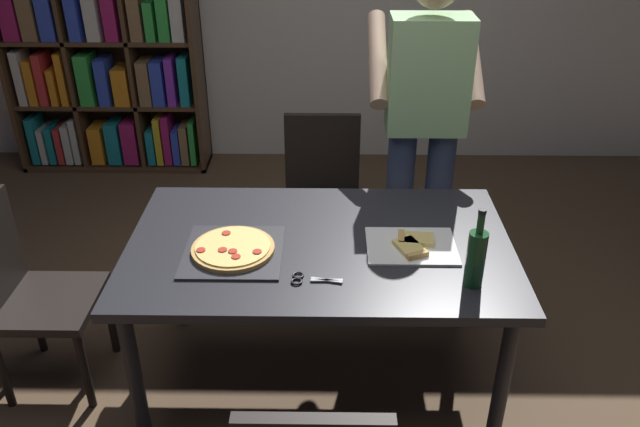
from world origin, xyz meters
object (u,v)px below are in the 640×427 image
(dining_table, at_px, (319,257))
(chair_far_side, at_px, (322,186))
(person_serving_pizza, at_px, (424,119))
(wine_bottle, at_px, (476,257))
(kitchen_scissors, at_px, (308,279))
(pepperoni_pizza_on_tray, at_px, (233,250))
(bookshelf, at_px, (104,51))
(chair_left_end, at_px, (24,287))

(dining_table, distance_m, chair_far_side, 0.98)
(chair_far_side, relative_size, person_serving_pizza, 0.51)
(wine_bottle, distance_m, kitchen_scissors, 0.62)
(pepperoni_pizza_on_tray, height_order, wine_bottle, wine_bottle)
(chair_far_side, bearing_deg, kitchen_scissors, -91.82)
(dining_table, height_order, wine_bottle, wine_bottle)
(dining_table, bearing_deg, bookshelf, 124.04)
(chair_left_end, bearing_deg, person_serving_pizza, 22.84)
(chair_far_side, distance_m, bookshelf, 2.16)
(person_serving_pizza, bearing_deg, pepperoni_pizza_on_tray, -135.48)
(dining_table, height_order, pepperoni_pizza_on_tray, pepperoni_pizza_on_tray)
(person_serving_pizza, relative_size, kitchen_scissors, 8.95)
(chair_left_end, relative_size, bookshelf, 0.46)
(dining_table, xyz_separation_m, chair_left_end, (-1.27, 0.00, -0.16))
(bookshelf, xyz_separation_m, wine_bottle, (2.17, -2.65, -0.02))
(chair_far_side, xyz_separation_m, bookshelf, (-1.60, 1.40, 0.38))
(bookshelf, distance_m, person_serving_pizza, 2.66)
(dining_table, bearing_deg, person_serving_pizza, 55.97)
(chair_left_end, xyz_separation_m, person_serving_pizza, (1.77, 0.75, 0.49))
(person_serving_pizza, bearing_deg, wine_bottle, -86.51)
(chair_far_side, distance_m, person_serving_pizza, 0.73)
(chair_left_end, bearing_deg, bookshelf, 97.95)
(pepperoni_pizza_on_tray, bearing_deg, person_serving_pizza, 44.52)
(bookshelf, distance_m, wine_bottle, 3.43)
(chair_far_side, height_order, person_serving_pizza, person_serving_pizza)
(chair_left_end, height_order, person_serving_pizza, person_serving_pizza)
(chair_far_side, relative_size, wine_bottle, 2.85)
(bookshelf, bearing_deg, wine_bottle, -50.74)
(chair_far_side, bearing_deg, dining_table, -90.00)
(chair_left_end, bearing_deg, pepperoni_pizza_on_tray, -5.22)
(pepperoni_pizza_on_tray, xyz_separation_m, kitchen_scissors, (0.30, -0.18, -0.01))
(dining_table, relative_size, chair_left_end, 1.74)
(kitchen_scissors, bearing_deg, person_serving_pizza, 61.84)
(chair_far_side, xyz_separation_m, pepperoni_pizza_on_tray, (-0.34, -1.05, 0.25))
(dining_table, distance_m, wine_bottle, 0.66)
(chair_left_end, bearing_deg, kitchen_scissors, -12.32)
(chair_far_side, relative_size, kitchen_scissors, 4.60)
(bookshelf, bearing_deg, dining_table, -55.96)
(pepperoni_pizza_on_tray, bearing_deg, chair_far_side, 72.01)
(person_serving_pizza, distance_m, pepperoni_pizza_on_tray, 1.21)
(chair_far_side, relative_size, bookshelf, 0.46)
(pepperoni_pizza_on_tray, height_order, kitchen_scissors, pepperoni_pizza_on_tray)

